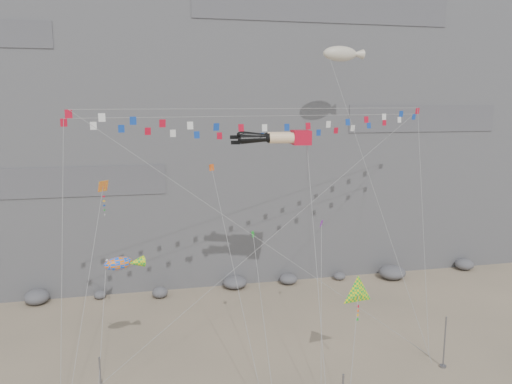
# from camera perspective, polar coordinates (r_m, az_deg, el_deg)

# --- Properties ---
(ground) EXTENTS (120.00, 120.00, 0.00)m
(ground) POSITION_cam_1_polar(r_m,az_deg,el_deg) (39.87, 2.20, -19.41)
(ground) COLOR tan
(ground) RESTS_ON ground
(cliff) EXTENTS (80.00, 28.00, 50.00)m
(cliff) POSITION_cam_1_polar(r_m,az_deg,el_deg) (66.40, -4.96, 14.63)
(cliff) COLOR slate
(cliff) RESTS_ON ground
(talus_boulders) EXTENTS (60.00, 3.00, 1.20)m
(talus_boulders) POSITION_cam_1_polar(r_m,az_deg,el_deg) (54.74, -2.42, -10.31)
(talus_boulders) COLOR slate
(talus_boulders) RESTS_ON ground
(anchor_pole_left) EXTENTS (0.12, 0.12, 3.61)m
(anchor_pole_left) POSITION_cam_1_polar(r_m,az_deg,el_deg) (35.91, -17.32, -20.14)
(anchor_pole_left) COLOR slate
(anchor_pole_left) RESTS_ON ground
(anchor_pole_right) EXTENTS (0.12, 0.12, 4.04)m
(anchor_pole_right) POSITION_cam_1_polar(r_m,az_deg,el_deg) (41.43, 20.75, -15.75)
(anchor_pole_right) COLOR slate
(anchor_pole_right) RESTS_ON ground
(legs_kite) EXTENTS (6.57, 15.15, 21.80)m
(legs_kite) POSITION_cam_1_polar(r_m,az_deg,el_deg) (40.47, 2.66, 6.21)
(legs_kite) COLOR red
(legs_kite) RESTS_ON ground
(flag_banner_upper) EXTENTS (32.39, 15.55, 26.99)m
(flag_banner_upper) POSITION_cam_1_polar(r_m,az_deg,el_deg) (42.44, 1.80, 8.66)
(flag_banner_upper) COLOR red
(flag_banner_upper) RESTS_ON ground
(flag_banner_lower) EXTENTS (29.59, 10.03, 22.89)m
(flag_banner_lower) POSITION_cam_1_polar(r_m,az_deg,el_deg) (39.51, 2.33, 9.47)
(flag_banner_lower) COLOR red
(flag_banner_lower) RESTS_ON ground
(harlequin_kite) EXTENTS (3.30, 9.08, 15.96)m
(harlequin_kite) POSITION_cam_1_polar(r_m,az_deg,el_deg) (38.56, -17.09, 0.54)
(harlequin_kite) COLOR red
(harlequin_kite) RESTS_ON ground
(fish_windsock) EXTENTS (3.48, 7.43, 10.60)m
(fish_windsock) POSITION_cam_1_polar(r_m,az_deg,el_deg) (37.03, -15.47, -7.90)
(fish_windsock) COLOR orange
(fish_windsock) RESTS_ON ground
(delta_kite) EXTENTS (4.47, 6.16, 9.04)m
(delta_kite) POSITION_cam_1_polar(r_m,az_deg,el_deg) (36.61, 11.63, -11.31)
(delta_kite) COLOR yellow
(delta_kite) RESTS_ON ground
(blimp_windsock) EXTENTS (4.65, 15.68, 28.43)m
(blimp_windsock) POSITION_cam_1_polar(r_m,az_deg,el_deg) (49.89, 9.60, 15.26)
(blimp_windsock) COLOR beige
(blimp_windsock) RESTS_ON ground
(small_kite_a) EXTENTS (2.20, 13.56, 19.41)m
(small_kite_a) POSITION_cam_1_polar(r_m,az_deg,el_deg) (40.63, -5.01, 2.41)
(small_kite_a) COLOR #FF5D15
(small_kite_a) RESTS_ON ground
(small_kite_b) EXTENTS (3.80, 9.84, 13.74)m
(small_kite_b) POSITION_cam_1_polar(r_m,az_deg,el_deg) (41.89, 7.49, -3.80)
(small_kite_b) COLOR purple
(small_kite_b) RESTS_ON ground
(small_kite_c) EXTENTS (1.37, 11.01, 14.09)m
(small_kite_c) POSITION_cam_1_polar(r_m,az_deg,el_deg) (39.16, -0.30, -5.18)
(small_kite_c) COLOR green
(small_kite_c) RESTS_ON ground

